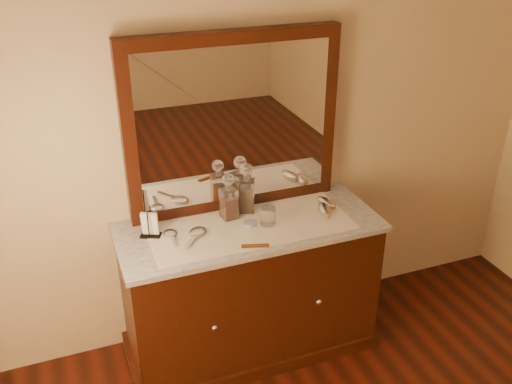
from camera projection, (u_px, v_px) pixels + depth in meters
dresser_cabinet at (250, 290)px, 3.29m from camera, size 1.40×0.55×0.82m
dresser_plinth at (250, 339)px, 3.46m from camera, size 1.46×0.59×0.08m
knob_left at (215, 328)px, 2.94m from camera, size 0.04×0.04×0.04m
knob_right at (319, 302)px, 3.13m from camera, size 0.04×0.04×0.04m
marble_top at (250, 227)px, 3.10m from camera, size 1.44×0.59×0.03m
mirror_frame at (233, 124)px, 3.06m from camera, size 1.20×0.08×1.00m
mirror_glass at (235, 126)px, 3.04m from camera, size 1.06×0.01×0.86m
lace_runner at (251, 226)px, 3.07m from camera, size 1.10×0.45×0.00m
pin_dish at (250, 223)px, 3.08m from camera, size 0.09×0.09×0.01m
comb at (255, 246)px, 2.89m from camera, size 0.14×0.07×0.01m
napkin_rack at (150, 225)px, 2.96m from camera, size 0.13×0.10×0.16m
decanter_left at (229, 201)px, 3.10m from camera, size 0.09×0.09×0.27m
decanter_right at (247, 193)px, 3.17m from camera, size 0.12×0.12×0.29m
brush_near at (325, 210)px, 3.19m from camera, size 0.10×0.17×0.04m
brush_far at (326, 203)px, 3.26m from camera, size 0.10×0.16×0.04m
hand_mirror_outer at (171, 235)px, 2.98m from camera, size 0.07×0.18×0.02m
hand_mirror_inner at (196, 234)px, 2.98m from camera, size 0.18×0.22×0.02m
tumblers at (268, 216)px, 3.07m from camera, size 0.09×0.09×0.10m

